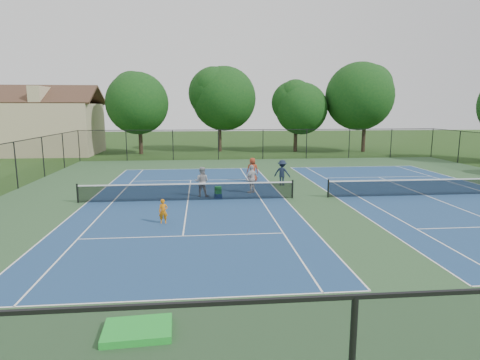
{
  "coord_description": "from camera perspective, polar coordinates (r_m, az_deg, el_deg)",
  "views": [
    {
      "loc": [
        -6.19,
        -22.05,
        5.08
      ],
      "look_at": [
        -4.16,
        -1.0,
        1.3
      ],
      "focal_mm": 30.0,
      "sensor_mm": 36.0,
      "label": 1
    }
  ],
  "objects": [
    {
      "name": "ground",
      "position": [
        23.46,
        9.95,
        -2.53
      ],
      "size": [
        140.0,
        140.0,
        0.0
      ],
      "primitive_type": "plane",
      "color": "#234716",
      "rests_on": "ground"
    },
    {
      "name": "court_pad",
      "position": [
        23.46,
        9.95,
        -2.52
      ],
      "size": [
        36.0,
        36.0,
        0.01
      ],
      "primitive_type": "cube",
      "color": "#2D4E2C",
      "rests_on": "ground"
    },
    {
      "name": "tennis_court_left",
      "position": [
        22.62,
        -7.43,
        -2.68
      ],
      "size": [
        12.0,
        23.83,
        1.07
      ],
      "color": "navy",
      "rests_on": "ground"
    },
    {
      "name": "tennis_court_right",
      "position": [
        26.17,
        24.9,
        -1.79
      ],
      "size": [
        12.0,
        23.83,
        1.07
      ],
      "color": "navy",
      "rests_on": "ground"
    },
    {
      "name": "perimeter_fence",
      "position": [
        23.16,
        10.07,
        1.34
      ],
      "size": [
        36.08,
        36.08,
        3.02
      ],
      "color": "black",
      "rests_on": "ground"
    },
    {
      "name": "tree_back_a",
      "position": [
        46.56,
        -14.18,
        11.02
      ],
      "size": [
        6.8,
        6.8,
        9.15
      ],
      "color": "#2D2116",
      "rests_on": "ground"
    },
    {
      "name": "tree_back_b",
      "position": [
        48.12,
        -2.96,
        11.93
      ],
      "size": [
        7.6,
        7.6,
        10.03
      ],
      "color": "#2D2116",
      "rests_on": "ground"
    },
    {
      "name": "tree_back_c",
      "position": [
        48.36,
        8.01,
        10.52
      ],
      "size": [
        6.0,
        6.0,
        8.4
      ],
      "color": "#2D2116",
      "rests_on": "ground"
    },
    {
      "name": "tree_back_d",
      "position": [
        49.92,
        17.48,
        11.68
      ],
      "size": [
        7.8,
        7.8,
        10.37
      ],
      "color": "#2D2116",
      "rests_on": "ground"
    },
    {
      "name": "clapboard_house",
      "position": [
        50.0,
        -25.34,
        6.89
      ],
      "size": [
        10.8,
        8.1,
        7.65
      ],
      "color": "tan",
      "rests_on": "ground"
    },
    {
      "name": "child_player",
      "position": [
        18.26,
        -10.86,
        -4.41
      ],
      "size": [
        0.42,
        0.29,
        1.11
      ],
      "primitive_type": "imported",
      "rotation": [
        0.0,
        0.0,
        0.07
      ],
      "color": "#CD700D",
      "rests_on": "ground"
    },
    {
      "name": "instructor",
      "position": [
        23.45,
        -5.46,
        -0.24
      ],
      "size": [
        1.0,
        0.87,
        1.75
      ],
      "primitive_type": "imported",
      "rotation": [
        0.0,
        0.0,
        2.87
      ],
      "color": "#99989B",
      "rests_on": "ground"
    },
    {
      "name": "bystander_a",
      "position": [
        24.3,
        1.7,
        0.15
      ],
      "size": [
        1.05,
        0.98,
        1.73
      ],
      "primitive_type": "imported",
      "rotation": [
        0.0,
        0.0,
        3.85
      ],
      "color": "silver",
      "rests_on": "ground"
    },
    {
      "name": "bystander_b",
      "position": [
        26.91,
        6.02,
        1.05
      ],
      "size": [
        1.27,
        1.08,
        1.71
      ],
      "primitive_type": "imported",
      "rotation": [
        0.0,
        0.0,
        2.65
      ],
      "color": "#172033",
      "rests_on": "ground"
    },
    {
      "name": "bystander_c",
      "position": [
        28.12,
        1.79,
        1.48
      ],
      "size": [
        0.86,
        0.6,
        1.7
      ],
      "primitive_type": "imported",
      "rotation": [
        0.0,
        0.0,
        3.21
      ],
      "color": "maroon",
      "rests_on": "ground"
    },
    {
      "name": "ball_crate",
      "position": [
        23.0,
        -3.13,
        -2.29
      ],
      "size": [
        0.45,
        0.36,
        0.28
      ],
      "primitive_type": "cube",
      "rotation": [
        0.0,
        0.0,
        0.24
      ],
      "color": "navy",
      "rests_on": "ground"
    },
    {
      "name": "ball_hopper",
      "position": [
        22.93,
        -3.14,
        -1.44
      ],
      "size": [
        0.4,
        0.35,
        0.42
      ],
      "primitive_type": "cube",
      "rotation": [
        0.0,
        0.0,
        0.3
      ],
      "color": "green",
      "rests_on": "ball_crate"
    },
    {
      "name": "green_tarp",
      "position": [
        10.03,
        -14.35,
        -20.01
      ],
      "size": [
        1.59,
        1.16,
        0.17
      ],
      "primitive_type": "cube",
      "rotation": [
        0.0,
        0.0,
        0.06
      ],
      "color": "green",
      "rests_on": "ground"
    }
  ]
}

